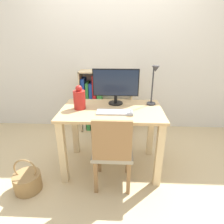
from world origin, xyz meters
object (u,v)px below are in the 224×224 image
monitor (116,84)px  bookshelf (97,104)px  keyboard (115,112)px  basket (28,181)px  desk_lamp (154,82)px  vase (79,99)px  chair (112,150)px

monitor → bookshelf: 1.02m
monitor → keyboard: 0.37m
keyboard → basket: (-0.89, -0.31, -0.66)m
keyboard → desk_lamp: desk_lamp is taller
desk_lamp → bookshelf: desk_lamp is taller
keyboard → bookshelf: bearing=106.4°
keyboard → vase: 0.41m
monitor → basket: monitor is taller
bookshelf → basket: bookshelf is taller
keyboard → monitor: bearing=89.8°
vase → basket: 1.01m
chair → bookshelf: 1.36m
chair → bookshelf: bearing=99.2°
monitor → keyboard: monitor is taller
chair → keyboard: bearing=82.5°
monitor → chair: size_ratio=0.64×
monitor → vase: (-0.39, -0.18, -0.12)m
chair → basket: (-0.87, -0.09, -0.34)m
vase → chair: vase is taller
desk_lamp → basket: size_ratio=1.22×
chair → basket: chair is taller
keyboard → vase: vase is taller
vase → desk_lamp: size_ratio=0.57×
chair → basket: size_ratio=2.21×
keyboard → vase: size_ratio=1.43×
desk_lamp → bookshelf: size_ratio=0.46×
vase → bookshelf: bearing=86.4°
vase → desk_lamp: (0.80, 0.11, 0.17)m
chair → basket: 0.94m
keyboard → bookshelf: (-0.32, 1.10, -0.30)m
keyboard → vase: (-0.38, 0.11, 0.10)m
monitor → bookshelf: (-0.32, 0.81, -0.52)m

